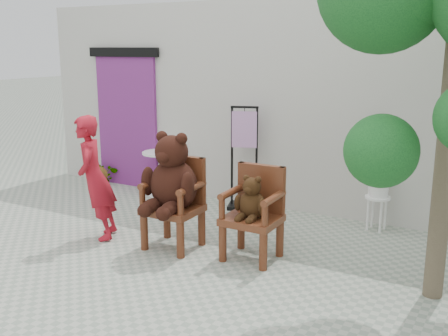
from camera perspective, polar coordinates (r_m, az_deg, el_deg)
name	(u,v)px	position (r m, az deg, el deg)	size (l,w,h in m)	color
ground_plane	(198,276)	(5.59, -2.82, -11.70)	(60.00, 60.00, 0.00)	#9A9E8E
back_wall	(308,105)	(7.91, 9.10, 6.83)	(9.00, 1.00, 3.00)	beige
doorway	(127,118)	(9.00, -10.48, 5.37)	(1.40, 0.11, 2.33)	#722671
chair_big	(173,184)	(6.13, -5.62, -1.75)	(0.69, 0.73, 1.39)	#4A200F
chair_small	(254,206)	(5.86, 3.28, -4.17)	(0.60, 0.55, 1.04)	#4A200F
person	(95,178)	(6.59, -13.87, -1.11)	(0.56, 0.37, 1.53)	#A51422
cafe_table	(161,168)	(8.44, -6.83, -0.01)	(0.60, 0.60, 0.70)	white
display_stand	(244,170)	(7.65, 2.20, -0.19)	(0.54, 0.48, 1.51)	black
stool_bucket	(378,182)	(7.00, 16.47, -1.49)	(0.32, 0.32, 1.45)	white
potted_plant	(103,172)	(9.26, -13.05, -0.38)	(0.43, 0.37, 0.47)	#103D1A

